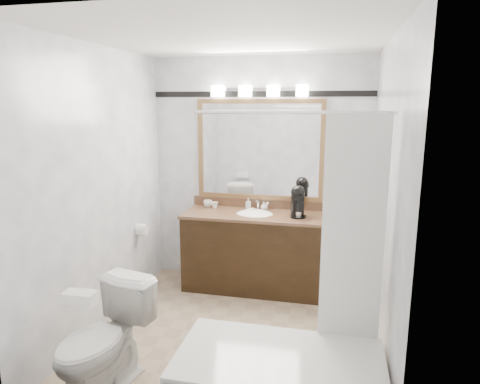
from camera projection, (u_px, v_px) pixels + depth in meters
room at (232, 197)px, 3.51m from camera, size 2.42×2.62×2.52m
vanity at (254, 250)px, 4.64m from camera, size 1.53×0.58×0.97m
mirror at (260, 150)px, 4.68m from camera, size 1.40×0.04×1.10m
vanity_light_bar at (259, 91)px, 4.50m from camera, size 1.02×0.14×0.12m
accent_stripe at (260, 94)px, 4.57m from camera, size 2.40×0.01×0.06m
bathtub at (283, 379)px, 2.73m from camera, size 1.30×0.75×1.96m
tp_roll at (142, 230)px, 4.50m from camera, size 0.11×0.12×0.12m
toilet at (102, 341)px, 2.97m from camera, size 0.59×0.83×0.77m
tissue_box at (80, 298)px, 2.68m from camera, size 0.21×0.12×0.08m
coffee_maker at (298, 201)px, 4.42m from camera, size 0.17×0.21×0.33m
cup_left at (208, 203)px, 4.85m from camera, size 0.12×0.12×0.08m
cup_right at (215, 205)px, 4.79m from camera, size 0.08×0.08×0.07m
soap_bottle_a at (248, 204)px, 4.74m from camera, size 0.07×0.07×0.12m
soap_bottle_b at (264, 206)px, 4.71m from camera, size 0.09×0.09×0.09m
soap_bar at (251, 209)px, 4.68m from camera, size 0.09×0.07×0.02m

